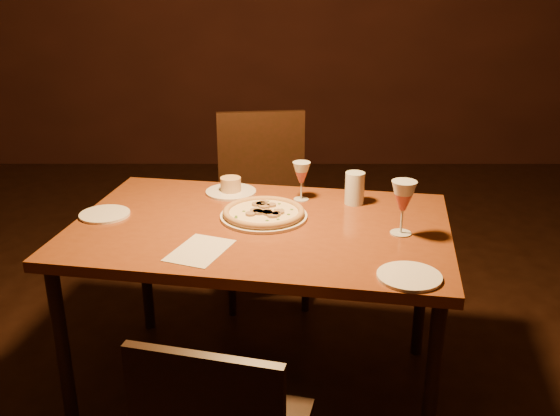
{
  "coord_description": "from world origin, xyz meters",
  "views": [
    {
      "loc": [
        0.37,
        -1.98,
        1.67
      ],
      "look_at": [
        0.37,
        0.26,
        0.81
      ],
      "focal_mm": 40.0,
      "sensor_mm": 36.0,
      "label": 1
    }
  ],
  "objects": [
    {
      "name": "ramekin_saucer",
      "position": [
        0.16,
        0.57,
        0.78
      ],
      "size": [
        0.22,
        0.22,
        0.07
      ],
      "color": "white",
      "rests_on": "dining_table"
    },
    {
      "name": "water_tumbler",
      "position": [
        0.68,
        0.44,
        0.83
      ],
      "size": [
        0.08,
        0.08,
        0.13
      ],
      "primitive_type": "cylinder",
      "color": "silver",
      "rests_on": "dining_table"
    },
    {
      "name": "side_plate_near",
      "position": [
        0.78,
        -0.23,
        0.77
      ],
      "size": [
        0.2,
        0.2,
        0.01
      ],
      "primitive_type": "cylinder",
      "color": "white",
      "rests_on": "dining_table"
    },
    {
      "name": "chair_far",
      "position": [
        0.29,
        1.12,
        0.55
      ],
      "size": [
        0.52,
        0.52,
        0.97
      ],
      "rotation": [
        0.0,
        0.0,
        0.11
      ],
      "color": "black",
      "rests_on": "floor"
    },
    {
      "name": "menu_card",
      "position": [
        0.1,
        -0.03,
        0.76
      ],
      "size": [
        0.24,
        0.29,
        0.0
      ],
      "primitive_type": "cube",
      "rotation": [
        0.0,
        0.0,
        -0.37
      ],
      "color": "beige",
      "rests_on": "dining_table"
    },
    {
      "name": "side_plate_left",
      "position": [
        -0.32,
        0.3,
        0.77
      ],
      "size": [
        0.2,
        0.2,
        0.01
      ],
      "primitive_type": "cylinder",
      "color": "white",
      "rests_on": "dining_table"
    },
    {
      "name": "pizza_plate",
      "position": [
        0.31,
        0.28,
        0.78
      ],
      "size": [
        0.34,
        0.34,
        0.04
      ],
      "color": "white",
      "rests_on": "dining_table"
    },
    {
      "name": "wine_glass_far",
      "position": [
        0.46,
        0.48,
        0.84
      ],
      "size": [
        0.07,
        0.07,
        0.16
      ],
      "primitive_type": null,
      "color": "#AE4948",
      "rests_on": "dining_table"
    },
    {
      "name": "dining_table",
      "position": [
        0.3,
        0.21,
        0.69
      ],
      "size": [
        1.56,
        1.15,
        0.76
      ],
      "rotation": [
        0.0,
        0.0,
        -0.17
      ],
      "color": "brown",
      "rests_on": "floor"
    },
    {
      "name": "wine_glass_right",
      "position": [
        0.82,
        0.12,
        0.86
      ],
      "size": [
        0.09,
        0.09,
        0.2
      ],
      "primitive_type": null,
      "color": "#AE4948",
      "rests_on": "dining_table"
    }
  ]
}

